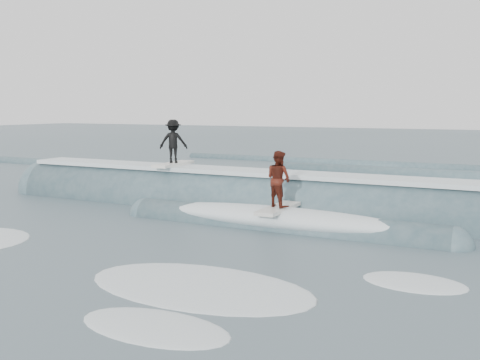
% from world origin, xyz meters
% --- Properties ---
extents(ground, '(160.00, 160.00, 0.00)m').
position_xyz_m(ground, '(0.00, 0.00, 0.00)').
color(ground, '#3F565B').
rests_on(ground, ground).
extents(breaking_wave, '(20.50, 4.02, 2.48)m').
position_xyz_m(breaking_wave, '(0.22, 6.43, 0.04)').
color(breaking_wave, '#38545F').
rests_on(breaking_wave, ground).
extents(surfer_black, '(1.12, 2.02, 1.61)m').
position_xyz_m(surfer_black, '(-3.09, 6.69, 2.07)').
color(surfer_black, white).
rests_on(surfer_black, ground).
extents(surfer_red, '(0.93, 2.01, 1.65)m').
position_xyz_m(surfer_red, '(1.77, 4.49, 1.27)').
color(surfer_red, silver).
rests_on(surfer_red, ground).
extents(whitewater, '(14.45, 5.30, 0.10)m').
position_xyz_m(whitewater, '(-0.16, -0.51, 0.00)').
color(whitewater, white).
rests_on(whitewater, ground).
extents(far_swells, '(41.71, 8.65, 0.80)m').
position_xyz_m(far_swells, '(-0.90, 17.65, 0.00)').
color(far_swells, '#38545F').
rests_on(far_swells, ground).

